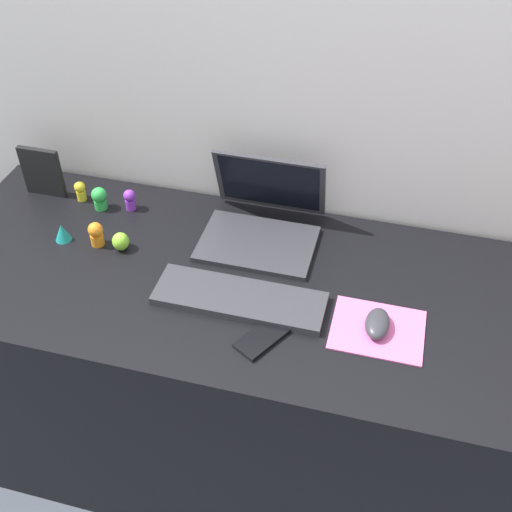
# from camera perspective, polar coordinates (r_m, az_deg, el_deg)

# --- Properties ---
(ground_plane) EXTENTS (6.00, 6.00, 0.00)m
(ground_plane) POSITION_cam_1_polar(r_m,az_deg,el_deg) (2.15, 0.60, -17.04)
(ground_plane) COLOR #474C56
(back_wall) EXTENTS (2.94, 0.05, 1.45)m
(back_wall) POSITION_cam_1_polar(r_m,az_deg,el_deg) (1.85, 3.58, 4.73)
(back_wall) COLOR silver
(back_wall) RESTS_ON ground_plane
(desk) EXTENTS (1.74, 0.66, 0.74)m
(desk) POSITION_cam_1_polar(r_m,az_deg,el_deg) (1.84, 0.68, -10.96)
(desk) COLOR black
(desk) RESTS_ON ground_plane
(laptop) EXTENTS (0.30, 0.28, 0.21)m
(laptop) POSITION_cam_1_polar(r_m,az_deg,el_deg) (1.69, 0.64, 3.56)
(laptop) COLOR #333338
(laptop) RESTS_ON desk
(keyboard) EXTENTS (0.41, 0.13, 0.02)m
(keyboard) POSITION_cam_1_polar(r_m,az_deg,el_deg) (1.52, -1.48, -3.83)
(keyboard) COLOR #333338
(keyboard) RESTS_ON desk
(mousepad) EXTENTS (0.21, 0.17, 0.00)m
(mousepad) POSITION_cam_1_polar(r_m,az_deg,el_deg) (1.49, 10.83, -6.49)
(mousepad) COLOR pink
(mousepad) RESTS_ON desk
(mouse) EXTENTS (0.06, 0.10, 0.03)m
(mouse) POSITION_cam_1_polar(r_m,az_deg,el_deg) (1.47, 10.82, -5.96)
(mouse) COLOR #333338
(mouse) RESTS_ON mousepad
(cell_phone) EXTENTS (0.12, 0.14, 0.01)m
(cell_phone) POSITION_cam_1_polar(r_m,az_deg,el_deg) (1.44, 0.55, -7.33)
(cell_phone) COLOR black
(cell_phone) RESTS_ON desk
(picture_frame) EXTENTS (0.12, 0.02, 0.15)m
(picture_frame) POSITION_cam_1_polar(r_m,az_deg,el_deg) (1.92, -18.61, 7.15)
(picture_frame) COLOR black
(picture_frame) RESTS_ON desk
(toy_figurine_orange) EXTENTS (0.04, 0.04, 0.07)m
(toy_figurine_orange) POSITION_cam_1_polar(r_m,az_deg,el_deg) (1.71, -14.13, 1.96)
(toy_figurine_orange) COLOR orange
(toy_figurine_orange) RESTS_ON desk
(toy_figurine_lime) EXTENTS (0.04, 0.04, 0.05)m
(toy_figurine_lime) POSITION_cam_1_polar(r_m,az_deg,el_deg) (1.69, -12.02, 1.28)
(toy_figurine_lime) COLOR #8CDB33
(toy_figurine_lime) RESTS_ON desk
(toy_figurine_teal) EXTENTS (0.04, 0.04, 0.05)m
(toy_figurine_teal) POSITION_cam_1_polar(r_m,az_deg,el_deg) (1.76, -16.96, 2.04)
(toy_figurine_teal) COLOR teal
(toy_figurine_teal) RESTS_ON desk
(toy_figurine_green) EXTENTS (0.04, 0.04, 0.07)m
(toy_figurine_green) POSITION_cam_1_polar(r_m,az_deg,el_deg) (1.84, -13.84, 5.10)
(toy_figurine_green) COLOR green
(toy_figurine_green) RESTS_ON desk
(toy_figurine_purple) EXTENTS (0.03, 0.03, 0.06)m
(toy_figurine_purple) POSITION_cam_1_polar(r_m,az_deg,el_deg) (1.82, -11.23, 5.01)
(toy_figurine_purple) COLOR purple
(toy_figurine_purple) RESTS_ON desk
(toy_figurine_yellow) EXTENTS (0.03, 0.03, 0.06)m
(toy_figurine_yellow) POSITION_cam_1_polar(r_m,az_deg,el_deg) (1.89, -15.45, 5.70)
(toy_figurine_yellow) COLOR yellow
(toy_figurine_yellow) RESTS_ON desk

